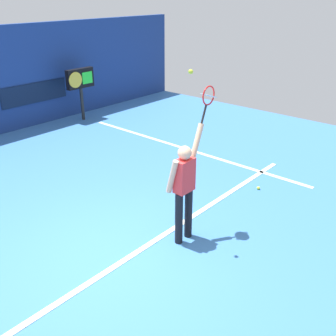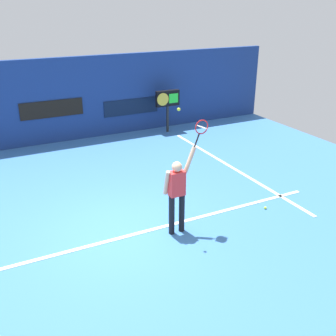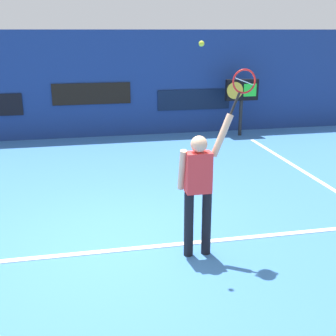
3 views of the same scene
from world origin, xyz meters
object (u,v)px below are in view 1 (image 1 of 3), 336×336
Objects in this scene: tennis_racket at (208,98)px; tennis_ball at (191,72)px; scoreboard_clock at (80,81)px; tennis_player at (184,186)px; spare_ball at (258,188)px.

tennis_ball is at bearing -170.40° from tennis_racket.
tennis_ball is 0.04× the size of scoreboard_clock.
tennis_ball is 7.69m from scoreboard_clock.
tennis_racket reaches higher than tennis_player.
tennis_ball reaches higher than spare_ball.
tennis_ball reaches higher than tennis_player.
scoreboard_clock is at bearing 84.23° from spare_ball.
tennis_player is 28.92× the size of tennis_ball.
tennis_ball is at bearing -178.91° from spare_ball.
scoreboard_clock reaches higher than spare_ball.
tennis_racket is at bearing 178.47° from spare_ball.
tennis_racket is at bearing -0.44° from tennis_player.
tennis_racket is 9.18× the size of tennis_ball.
tennis_racket is 7.29m from scoreboard_clock.
spare_ball is at bearing -95.77° from scoreboard_clock.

